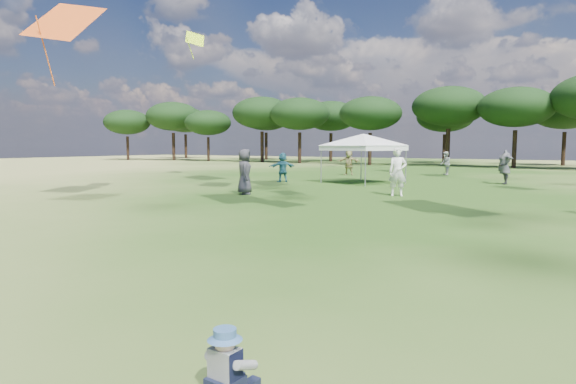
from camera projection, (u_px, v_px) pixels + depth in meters
name	position (u px, v px, depth m)	size (l,w,h in m)	color
tent_left	(364.00, 136.00, 24.55)	(6.16, 6.16, 2.83)	gray
toddler	(227.00, 367.00, 3.71)	(0.38, 0.43, 0.57)	black
festival_crowd	(541.00, 169.00, 22.29)	(26.94, 22.93, 1.89)	navy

